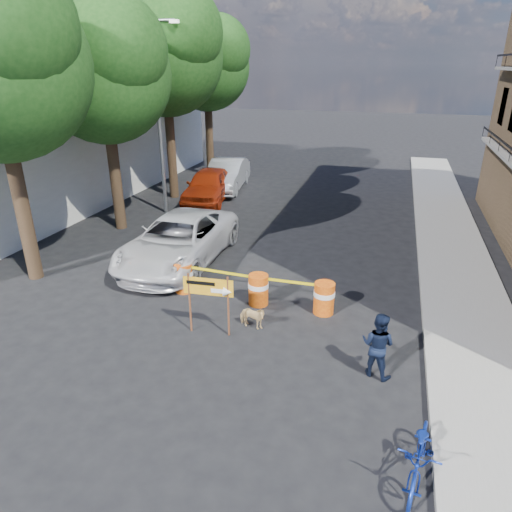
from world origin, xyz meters
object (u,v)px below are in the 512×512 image
Objects in this scene: pedestrian at (378,345)px; dog at (252,317)px; barrel_mid_left at (184,277)px; barrel_far_left at (137,273)px; suv_white at (179,240)px; barrel_far_right at (324,298)px; sedan_red at (209,185)px; bicycle at (424,436)px; detour_sign at (214,292)px; sedan_silver at (227,175)px; barrel_mid_right at (258,289)px.

dog is (-3.15, 1.04, -0.44)m from pedestrian.
barrel_mid_left reaches higher than dog.
suv_white is at bearing 79.11° from barrel_far_left.
pedestrian is at bearing -33.67° from suv_white.
barrel_far_right is 2.81m from pedestrian.
barrel_far_left is 0.19× the size of sedan_red.
suv_white reaches higher than barrel_far_right.
barrel_mid_left is 0.16× the size of suv_white.
detour_sign is at bearing 156.25° from bicycle.
barrel_far_left is 5.69m from barrel_far_right.
barrel_far_right is 0.55× the size of detour_sign.
sedan_red is at bearing -99.27° from sedan_silver.
detour_sign reaches higher than suv_white.
barrel_far_right is at bearing -38.40° from pedestrian.
barrel_far_right is 1.19× the size of dog.
suv_white reaches higher than barrel_mid_left.
barrel_mid_left is 1.00× the size of barrel_mid_right.
barrel_far_right is (4.22, -0.10, 0.00)m from barrel_mid_left.
barrel_mid_left is 2.25m from suv_white.
barrel_mid_left is at bearing -4.25° from pedestrian.
sedan_silver is at bearing 113.96° from barrel_mid_right.
dog is at bearing 146.88° from bicycle.
bicycle is at bearing -38.11° from detour_sign.
detour_sign reaches higher than sedan_red.
dog is (-3.98, 3.67, -0.60)m from bicycle.
barrel_far_right is 11.86m from sedan_red.
barrel_mid_right is at bearing -3.17° from barrel_mid_left.
sedan_red is (-9.54, 14.40, -0.12)m from bicycle.
detour_sign reaches higher than barrel_far_right.
bicycle is at bearing -43.40° from suv_white.
barrel_far_left is at bearing -179.94° from barrel_mid_right.
dog is (0.21, -1.29, -0.15)m from barrel_mid_right.
pedestrian is (1.51, -2.35, 0.29)m from barrel_far_right.
sedan_silver is (-1.82, 9.75, 0.01)m from suv_white.
dog is (-1.65, -1.31, -0.15)m from barrel_far_right.
suv_white is at bearing 146.82° from bicycle.
pedestrian is at bearing -57.36° from barrel_far_right.
bicycle is at bearing -64.10° from sedan_red.
sedan_red reaches higher than barrel_mid_left.
sedan_red is (-2.98, 9.32, 0.33)m from barrel_mid_left.
suv_white is (-2.84, 3.89, -0.38)m from detour_sign.
bicycle reaches higher than barrel_far_right.
barrel_mid_right is at bearing -73.24° from sedan_silver.
bicycle is 0.37× the size of sedan_silver.
suv_white is at bearing 158.76° from barrel_far_right.
dog is 4.99m from suv_white.
dog is 0.16× the size of sedan_red.
barrel_mid_left is at bearing 69.54° from dog.
sedan_silver reaches higher than barrel_mid_right.
dog is at bearing -80.75° from barrel_mid_right.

